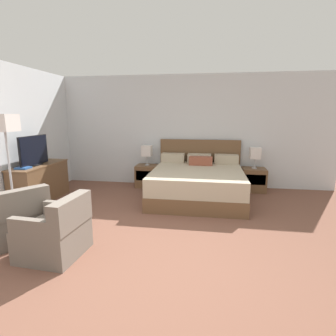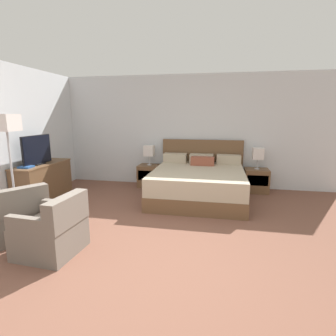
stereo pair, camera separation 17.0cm
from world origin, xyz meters
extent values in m
plane|color=brown|center=(0.00, 0.00, 0.00)|extent=(11.00, 11.00, 0.00)
cube|color=silver|center=(0.00, 3.70, 1.31)|extent=(7.04, 0.06, 2.62)
cube|color=silver|center=(-2.95, 1.53, 1.31)|extent=(0.06, 5.47, 2.62)
cube|color=brown|center=(0.44, 2.59, 0.14)|extent=(1.81, 1.96, 0.28)
cube|color=tan|center=(0.44, 2.59, 0.45)|extent=(1.79, 1.94, 0.33)
cube|color=brown|center=(0.44, 3.60, 0.56)|extent=(1.89, 0.05, 1.13)
cube|color=tan|center=(-0.17, 3.41, 0.71)|extent=(0.53, 0.28, 0.20)
cube|color=tan|center=(0.44, 3.41, 0.71)|extent=(0.53, 0.28, 0.20)
cube|color=tan|center=(1.05, 3.41, 0.71)|extent=(0.53, 0.28, 0.20)
cube|color=brown|center=(0.48, 3.14, 0.70)|extent=(0.51, 0.22, 0.18)
cube|color=brown|center=(-0.79, 3.38, 0.26)|extent=(0.52, 0.45, 0.52)
cube|color=#473120|center=(-0.79, 3.16, 0.31)|extent=(0.44, 0.01, 0.23)
cube|color=brown|center=(1.68, 3.38, 0.26)|extent=(0.52, 0.45, 0.52)
cube|color=#473120|center=(1.68, 3.16, 0.31)|extent=(0.44, 0.01, 0.23)
cylinder|color=#B7B7BC|center=(-0.79, 3.38, 0.53)|extent=(0.11, 0.11, 0.02)
cylinder|color=#B7B7BC|center=(-0.79, 3.38, 0.64)|extent=(0.02, 0.02, 0.21)
cube|color=silver|center=(-0.79, 3.38, 0.87)|extent=(0.23, 0.23, 0.25)
cylinder|color=#B7B7BC|center=(1.68, 3.38, 0.53)|extent=(0.11, 0.11, 0.02)
cylinder|color=#B7B7BC|center=(1.68, 3.38, 0.64)|extent=(0.02, 0.02, 0.21)
cube|color=silver|center=(1.68, 3.38, 0.87)|extent=(0.23, 0.23, 0.25)
cube|color=brown|center=(-2.66, 2.01, 0.37)|extent=(0.46, 1.32, 0.74)
cube|color=brown|center=(-2.66, 2.01, 0.73)|extent=(0.47, 1.36, 0.02)
cube|color=black|center=(-2.66, 1.91, 0.75)|extent=(0.18, 0.25, 0.02)
cube|color=black|center=(-2.66, 1.91, 1.03)|extent=(0.04, 0.79, 0.56)
cube|color=black|center=(-2.64, 1.91, 1.03)|extent=(0.01, 0.77, 0.54)
cube|color=#234C8E|center=(-2.66, 1.57, 0.76)|extent=(0.23, 0.21, 0.03)
cube|color=#70665B|center=(-1.96, 0.46, 0.20)|extent=(0.94, 0.94, 0.40)
cube|color=#70665B|center=(-1.74, 0.31, 0.58)|extent=(0.51, 0.66, 0.36)
cube|color=#70665B|center=(-1.80, 0.70, 0.49)|extent=(0.57, 0.42, 0.18)
cube|color=#70665B|center=(-1.20, 0.12, 0.20)|extent=(0.72, 0.72, 0.40)
cube|color=#70665B|center=(-0.93, 0.10, 0.58)|extent=(0.20, 0.69, 0.36)
cube|color=#70665B|center=(-1.22, -0.18, 0.49)|extent=(0.63, 0.13, 0.18)
cube|color=#70665B|center=(-1.18, 0.41, 0.49)|extent=(0.63, 0.13, 0.18)
cylinder|color=#B7B7BC|center=(-2.36, 0.90, 0.01)|extent=(0.28, 0.28, 0.02)
cylinder|color=#B7B7BC|center=(-2.36, 0.90, 0.74)|extent=(0.03, 0.03, 1.44)
cube|color=silver|center=(-2.36, 0.90, 1.59)|extent=(0.31, 0.31, 0.26)
camera|label=1|loc=(0.65, -2.61, 1.71)|focal=28.00mm
camera|label=2|loc=(0.82, -2.58, 1.71)|focal=28.00mm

